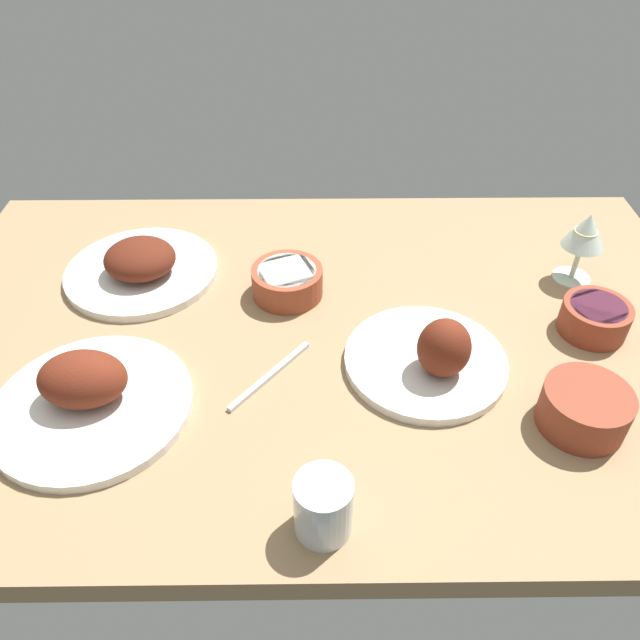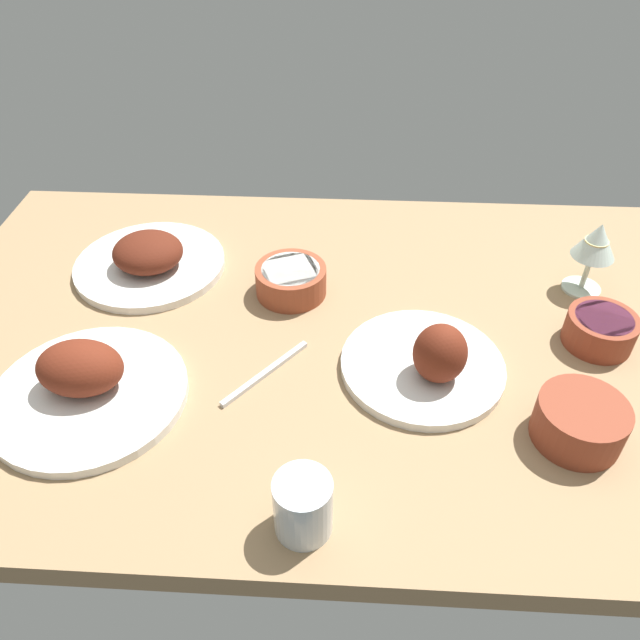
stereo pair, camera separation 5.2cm
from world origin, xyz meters
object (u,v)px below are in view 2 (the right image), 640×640
at_px(wine_glass, 596,244).
at_px(fork_loose, 266,373).
at_px(bowl_cream, 291,279).
at_px(water_tumbler, 302,506).
at_px(plate_center_main, 429,361).
at_px(bowl_potatoes, 580,421).
at_px(bowl_onions, 600,329).
at_px(plate_near_viewer, 86,384).
at_px(plate_far_side, 149,259).

relative_size(wine_glass, fork_loose, 0.76).
distance_m(wine_glass, fork_loose, 0.62).
distance_m(bowl_cream, fork_loose, 0.22).
distance_m(wine_glass, water_tumbler, 0.71).
relative_size(plate_center_main, bowl_potatoes, 2.07).
relative_size(bowl_onions, wine_glass, 0.81).
xyz_separation_m(bowl_potatoes, wine_glass, (-0.10, -0.35, 0.06)).
distance_m(bowl_onions, water_tumbler, 0.59).
bearing_deg(bowl_potatoes, plate_near_viewer, -3.09).
relative_size(water_tumbler, fork_loose, 0.48).
distance_m(plate_near_viewer, bowl_onions, 0.82).
height_order(wine_glass, fork_loose, wine_glass).
bearing_deg(wine_glass, water_tumbler, 47.02).
bearing_deg(plate_center_main, wine_glass, -141.84).
relative_size(plate_far_side, bowl_onions, 2.53).
bearing_deg(plate_far_side, bowl_potatoes, 152.59).
distance_m(plate_far_side, bowl_cream, 0.28).
xyz_separation_m(bowl_potatoes, water_tumbler, (0.38, 0.16, 0.01)).
distance_m(plate_near_viewer, bowl_cream, 0.40).
height_order(plate_center_main, bowl_onions, plate_center_main).
bearing_deg(bowl_cream, bowl_onions, 168.27).
relative_size(wine_glass, water_tumbler, 1.60).
height_order(plate_near_viewer, fork_loose, plate_near_viewer).
height_order(plate_near_viewer, bowl_onions, plate_near_viewer).
xyz_separation_m(plate_far_side, bowl_onions, (-0.80, 0.16, 0.00)).
bearing_deg(bowl_cream, plate_near_viewer, 43.98).
distance_m(bowl_cream, water_tumbler, 0.48).
height_order(plate_near_viewer, bowl_cream, plate_near_viewer).
xyz_separation_m(plate_center_main, bowl_onions, (-0.29, -0.09, 0.00)).
relative_size(bowl_cream, wine_glass, 0.92).
distance_m(plate_near_viewer, wine_glass, 0.88).
bearing_deg(fork_loose, plate_near_viewer, -38.23).
relative_size(bowl_onions, fork_loose, 0.61).
bearing_deg(bowl_potatoes, plate_center_main, -29.79).
distance_m(plate_far_side, water_tumbler, 0.63).
distance_m(bowl_cream, bowl_onions, 0.53).
height_order(plate_center_main, plate_near_viewer, plate_center_main).
bearing_deg(wine_glass, bowl_onions, 84.21).
bearing_deg(wine_glass, plate_center_main, 38.16).
relative_size(plate_far_side, bowl_potatoes, 2.28).
xyz_separation_m(plate_far_side, bowl_cream, (-0.28, 0.06, 0.00)).
height_order(bowl_onions, bowl_potatoes, bowl_potatoes).
relative_size(plate_far_side, plate_center_main, 1.10).
relative_size(bowl_potatoes, water_tumbler, 1.44).
relative_size(plate_far_side, wine_glass, 2.05).
height_order(plate_center_main, fork_loose, plate_center_main).
height_order(bowl_cream, bowl_potatoes, bowl_potatoes).
bearing_deg(fork_loose, bowl_potatoes, 116.60).
relative_size(plate_center_main, plate_near_viewer, 0.88).
relative_size(plate_far_side, fork_loose, 1.56).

